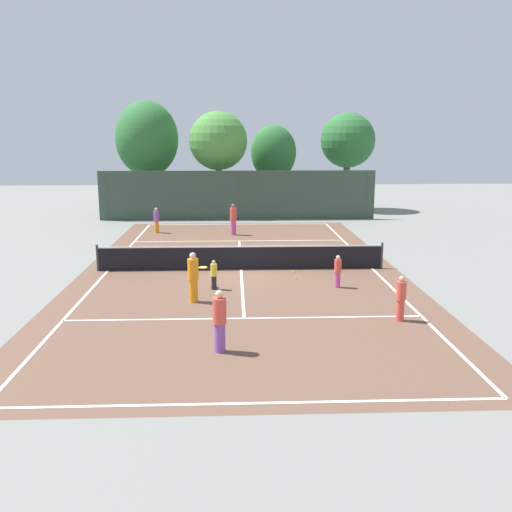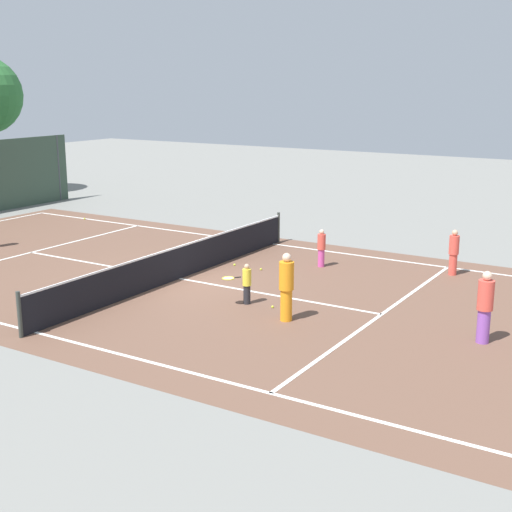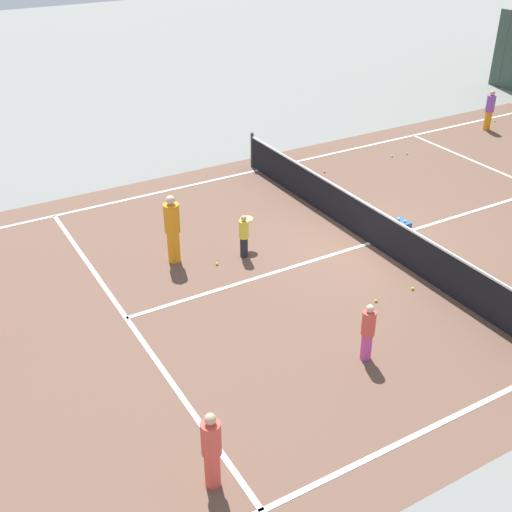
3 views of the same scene
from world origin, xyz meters
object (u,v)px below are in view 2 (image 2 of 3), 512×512
Objects in this scene: tennis_ball_0 at (85,219)px; tennis_ball_3 at (26,306)px; player_2 at (245,283)px; tennis_ball_5 at (235,265)px; tennis_ball_7 at (261,269)px; tennis_ball_6 at (273,307)px; player_4 at (454,252)px; player_3 at (321,248)px; player_5 at (286,286)px; ball_crate at (154,269)px; player_6 at (485,306)px.

tennis_ball_0 is 12.30m from tennis_ball_3.
tennis_ball_5 is (3.21, 2.46, -0.54)m from player_2.
player_2 is at bearing -155.38° from tennis_ball_7.
player_2 is 16.50× the size of tennis_ball_6.
player_2 reaches higher than tennis_ball_0.
player_3 is at bearing 107.46° from player_4.
player_3 reaches higher than tennis_ball_6.
player_5 is (-0.60, -1.56, 0.30)m from player_2.
tennis_ball_7 is at bearing -106.83° from tennis_ball_0.
tennis_ball_7 is (2.14, -2.52, -0.15)m from ball_crate.
player_5 is at bearing -117.02° from tennis_ball_0.
tennis_ball_7 is (3.78, 3.02, -0.84)m from player_5.
player_6 reaches higher than ball_crate.
tennis_ball_5 and tennis_ball_6 have the same top height.
ball_crate is at bearing 145.12° from tennis_ball_5.
tennis_ball_5 is 1.01m from tennis_ball_7.
tennis_ball_3 is at bearing 153.33° from tennis_ball_7.
player_5 is 25.77× the size of tennis_ball_3.
player_2 is 16.50× the size of tennis_ball_3.
tennis_ball_3 and tennis_ball_7 have the same top height.
tennis_ball_5 is at bearing -34.88° from ball_crate.
player_2 reaches higher than tennis_ball_7.
tennis_ball_5 is (6.46, -2.22, 0.00)m from tennis_ball_3.
player_5 is 6.84m from tennis_ball_3.
player_4 is 9.10m from ball_crate.
tennis_ball_0 is at bearing 81.21° from player_3.
player_4 is 5.86m from player_6.
tennis_ball_6 is at bearing -101.46° from ball_crate.
player_6 is 25.16× the size of tennis_ball_5.
player_6 is at bearing -157.00° from player_4.
tennis_ball_6 is (-3.14, -3.25, 0.00)m from tennis_ball_5.
tennis_ball_6 is at bearing -134.02° from tennis_ball_5.
player_2 is 2.56× the size of ball_crate.
tennis_ball_7 is at bearing -26.67° from tennis_ball_3.
player_4 is at bearing -67.73° from tennis_ball_5.
tennis_ball_5 and tennis_ball_7 have the same top height.
player_2 is 3.54m from tennis_ball_7.
player_4 reaches higher than tennis_ball_3.
tennis_ball_3 is 6.40m from tennis_ball_6.
player_4 is at bearing -63.67° from tennis_ball_7.
player_2 is 4.09m from tennis_ball_5.
tennis_ball_0 is at bearing 71.68° from player_6.
player_6 is 9.02m from tennis_ball_5.
tennis_ball_0 is (0.68, 16.04, -0.68)m from player_4.
player_5 is (-6.37, 2.21, 0.16)m from player_4.
tennis_ball_5 is 1.00× the size of tennis_ball_6.
tennis_ball_0 and tennis_ball_5 have the same top height.
ball_crate reaches higher than tennis_ball_7.
ball_crate is at bearing 86.22° from player_6.
player_3 is 4.03m from player_4.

